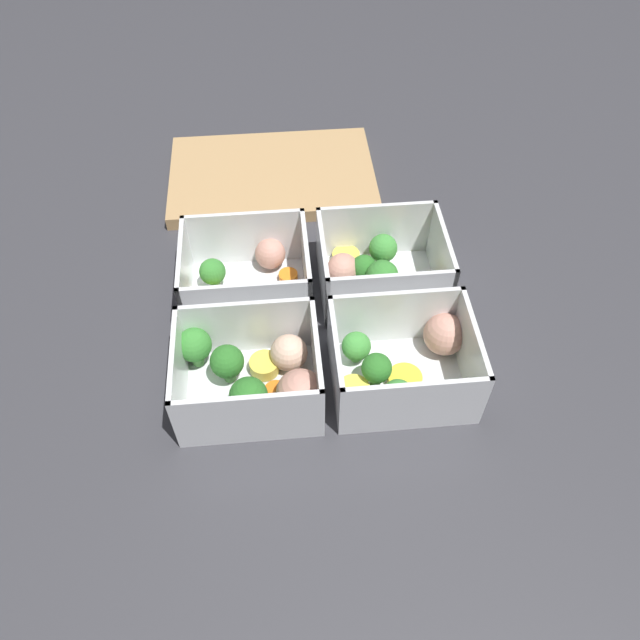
% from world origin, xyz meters
% --- Properties ---
extents(ground_plane, '(4.00, 4.00, 0.00)m').
position_xyz_m(ground_plane, '(0.00, 0.00, 0.00)').
color(ground_plane, '#38383D').
extents(container_near_left, '(0.15, 0.12, 0.08)m').
position_xyz_m(container_near_left, '(-0.07, -0.07, 0.03)').
color(container_near_left, white).
rests_on(container_near_left, ground_plane).
extents(container_near_right, '(0.16, 0.12, 0.08)m').
position_xyz_m(container_near_right, '(0.08, -0.06, 0.03)').
color(container_near_right, white).
rests_on(container_near_right, ground_plane).
extents(container_far_left, '(0.14, 0.13, 0.08)m').
position_xyz_m(container_far_left, '(-0.07, 0.07, 0.03)').
color(container_far_left, white).
rests_on(container_far_left, ground_plane).
extents(container_far_right, '(0.15, 0.12, 0.08)m').
position_xyz_m(container_far_right, '(0.08, 0.07, 0.03)').
color(container_far_right, white).
rests_on(container_far_right, ground_plane).
extents(cutting_board, '(0.28, 0.18, 0.02)m').
position_xyz_m(cutting_board, '(-0.04, 0.28, 0.01)').
color(cutting_board, tan).
rests_on(cutting_board, ground_plane).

